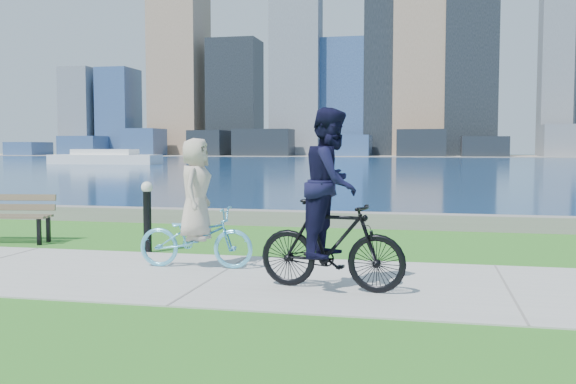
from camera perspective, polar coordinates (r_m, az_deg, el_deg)
name	(u,v)px	position (r m, az deg, el deg)	size (l,w,h in m)	color
ground	(216,278)	(9.32, -6.46, -7.57)	(320.00, 320.00, 0.00)	#25671B
concrete_path	(216,277)	(9.32, -6.46, -7.51)	(80.00, 3.50, 0.02)	#A0A09B
seawall	(300,219)	(15.23, 1.06, -2.37)	(90.00, 0.50, 0.35)	slate
bay_water	(403,162)	(80.72, 10.22, 2.62)	(320.00, 131.00, 0.01)	navy
far_shore	(414,156)	(138.69, 11.11, 3.18)	(320.00, 30.00, 0.12)	gray
city_skyline	(425,50)	(140.13, 12.12, 12.24)	(176.40, 23.38, 76.00)	navy
ferry_near	(105,158)	(73.38, -15.95, 2.93)	(12.16, 3.47, 1.65)	white
park_bench	(6,213)	(13.71, -23.75, -1.76)	(1.88, 0.89, 0.93)	black
bollard_lamp	(147,212)	(11.59, -12.40, -1.75)	(0.20, 0.20, 1.26)	black
cyclist_woman	(196,220)	(9.92, -8.20, -2.46)	(0.74, 1.82, 1.99)	#63C7F0
cyclist_man	(332,214)	(8.28, 3.89, -1.97)	(0.85, 2.01, 2.35)	black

